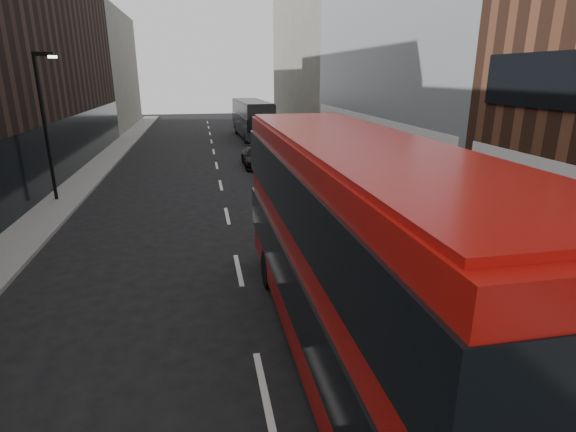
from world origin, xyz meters
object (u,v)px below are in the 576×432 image
car_a (291,173)px  red_bus (354,243)px  car_b (278,167)px  car_c (256,157)px  street_lamp (45,118)px  grey_bus (252,118)px

car_a → red_bus: bearing=-90.0°
red_bus → car_b: 18.24m
car_c → car_b: bearing=-79.2°
car_b → car_c: bearing=99.6°
street_lamp → car_b: street_lamp is taller
red_bus → grey_bus: red_bus is taller
red_bus → car_c: 22.55m
red_bus → grey_bus: size_ratio=1.08×
red_bus → grey_bus: (2.05, 36.77, -0.80)m
car_b → red_bus: bearing=-95.5°
car_b → car_c: (-0.81, 4.37, -0.15)m
grey_bus → street_lamp: bearing=-122.1°
red_bus → car_b: red_bus is taller
red_bus → car_a: bearing=83.2°
grey_bus → car_c: 14.45m
car_a → car_c: car_a is taller
red_bus → car_c: red_bus is taller
street_lamp → car_a: size_ratio=1.62×
grey_bus → car_a: grey_bus is taller
car_a → car_b: size_ratio=0.90×
red_bus → car_c: bearing=88.2°
grey_bus → car_b: 18.74m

